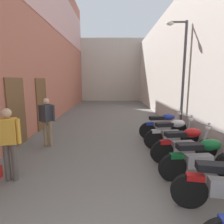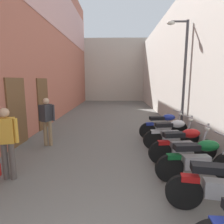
{
  "view_description": "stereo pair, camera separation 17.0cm",
  "coord_description": "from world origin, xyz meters",
  "px_view_note": "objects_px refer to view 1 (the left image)",
  "views": [
    {
      "loc": [
        0.11,
        -0.37,
        2.14
      ],
      "look_at": [
        0.11,
        6.72,
        0.93
      ],
      "focal_mm": 30.36,
      "sensor_mm": 36.0,
      "label": 1
    },
    {
      "loc": [
        0.28,
        -0.37,
        2.14
      ],
      "look_at": [
        0.11,
        6.72,
        0.93
      ],
      "focal_mm": 30.36,
      "sensor_mm": 36.0,
      "label": 2
    }
  ],
  "objects_px": {
    "motorcycle_third": "(202,158)",
    "pedestrian_further_down": "(47,118)",
    "pedestrian_mid_alley": "(9,139)",
    "street_lamp": "(182,70)",
    "motorcycle_fourth": "(186,143)",
    "motorcycle_sixth": "(164,125)",
    "motorcycle_fifth": "(173,132)"
  },
  "relations": [
    {
      "from": "motorcycle_fourth",
      "to": "pedestrian_further_down",
      "type": "height_order",
      "value": "pedestrian_further_down"
    },
    {
      "from": "motorcycle_fourth",
      "to": "motorcycle_sixth",
      "type": "relative_size",
      "value": 1.0
    },
    {
      "from": "motorcycle_fifth",
      "to": "pedestrian_further_down",
      "type": "distance_m",
      "value": 4.01
    },
    {
      "from": "motorcycle_fifth",
      "to": "street_lamp",
      "type": "distance_m",
      "value": 2.59
    },
    {
      "from": "motorcycle_third",
      "to": "motorcycle_sixth",
      "type": "distance_m",
      "value": 3.0
    },
    {
      "from": "motorcycle_fourth",
      "to": "pedestrian_further_down",
      "type": "bearing_deg",
      "value": 163.26
    },
    {
      "from": "pedestrian_further_down",
      "to": "motorcycle_third",
      "type": "bearing_deg",
      "value": -27.86
    },
    {
      "from": "pedestrian_further_down",
      "to": "street_lamp",
      "type": "bearing_deg",
      "value": 16.09
    },
    {
      "from": "motorcycle_third",
      "to": "street_lamp",
      "type": "distance_m",
      "value": 4.06
    },
    {
      "from": "street_lamp",
      "to": "motorcycle_fourth",
      "type": "bearing_deg",
      "value": -105.19
    },
    {
      "from": "pedestrian_mid_alley",
      "to": "pedestrian_further_down",
      "type": "xyz_separation_m",
      "value": [
        0.07,
        2.15,
        0.0
      ]
    },
    {
      "from": "motorcycle_fourth",
      "to": "street_lamp",
      "type": "distance_m",
      "value": 3.32
    },
    {
      "from": "motorcycle_fourth",
      "to": "motorcycle_sixth",
      "type": "xyz_separation_m",
      "value": [
        -0.0,
        2.09,
        0.0
      ]
    },
    {
      "from": "motorcycle_fifth",
      "to": "motorcycle_sixth",
      "type": "bearing_deg",
      "value": 90.0
    },
    {
      "from": "motorcycle_third",
      "to": "pedestrian_further_down",
      "type": "bearing_deg",
      "value": 152.14
    },
    {
      "from": "pedestrian_further_down",
      "to": "street_lamp",
      "type": "relative_size",
      "value": 0.37
    },
    {
      "from": "motorcycle_sixth",
      "to": "pedestrian_further_down",
      "type": "distance_m",
      "value": 4.11
    },
    {
      "from": "motorcycle_fifth",
      "to": "motorcycle_fourth",
      "type": "bearing_deg",
      "value": -90.0
    },
    {
      "from": "motorcycle_fifth",
      "to": "pedestrian_further_down",
      "type": "height_order",
      "value": "pedestrian_further_down"
    },
    {
      "from": "motorcycle_fifth",
      "to": "pedestrian_further_down",
      "type": "bearing_deg",
      "value": 178.06
    },
    {
      "from": "motorcycle_third",
      "to": "pedestrian_further_down",
      "type": "xyz_separation_m",
      "value": [
        -3.99,
        2.11,
        0.42
      ]
    },
    {
      "from": "motorcycle_third",
      "to": "motorcycle_fifth",
      "type": "relative_size",
      "value": 1.01
    },
    {
      "from": "motorcycle_fourth",
      "to": "pedestrian_mid_alley",
      "type": "xyz_separation_m",
      "value": [
        -4.06,
        -0.95,
        0.42
      ]
    },
    {
      "from": "motorcycle_third",
      "to": "pedestrian_mid_alley",
      "type": "relative_size",
      "value": 1.18
    },
    {
      "from": "pedestrian_further_down",
      "to": "street_lamp",
      "type": "xyz_separation_m",
      "value": [
        4.68,
        1.35,
        1.6
      ]
    },
    {
      "from": "motorcycle_fourth",
      "to": "motorcycle_sixth",
      "type": "height_order",
      "value": "same"
    },
    {
      "from": "motorcycle_sixth",
      "to": "street_lamp",
      "type": "relative_size",
      "value": 0.43
    },
    {
      "from": "motorcycle_sixth",
      "to": "pedestrian_mid_alley",
      "type": "xyz_separation_m",
      "value": [
        -4.06,
        -3.03,
        0.42
      ]
    },
    {
      "from": "pedestrian_mid_alley",
      "to": "street_lamp",
      "type": "distance_m",
      "value": 6.11
    },
    {
      "from": "pedestrian_further_down",
      "to": "pedestrian_mid_alley",
      "type": "bearing_deg",
      "value": -91.87
    },
    {
      "from": "street_lamp",
      "to": "motorcycle_third",
      "type": "bearing_deg",
      "value": -101.32
    },
    {
      "from": "motorcycle_third",
      "to": "motorcycle_fifth",
      "type": "height_order",
      "value": "same"
    }
  ]
}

